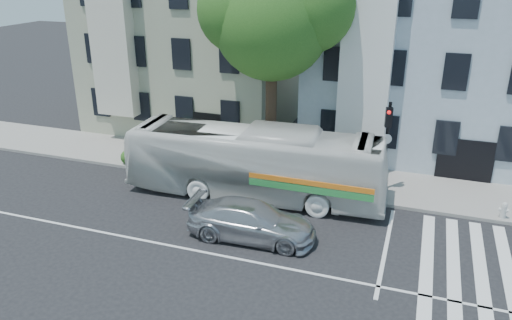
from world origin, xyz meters
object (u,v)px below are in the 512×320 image
at_px(sedan, 252,221).
at_px(fire_hydrant, 504,210).
at_px(bus, 255,163).
at_px(traffic_signal, 387,136).

distance_m(sedan, fire_hydrant, 10.55).
relative_size(bus, sedan, 2.35).
bearing_deg(bus, fire_hydrant, -86.78).
bearing_deg(bus, traffic_signal, -71.14).
relative_size(traffic_signal, fire_hydrant, 6.07).
height_order(bus, traffic_signal, traffic_signal).
height_order(bus, sedan, bus).
xyz_separation_m(traffic_signal, fire_hydrant, (5.06, -1.08, -2.31)).
height_order(traffic_signal, fire_hydrant, traffic_signal).
height_order(bus, fire_hydrant, bus).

